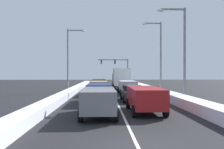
# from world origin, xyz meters

# --- Properties ---
(ground_plane) EXTENTS (125.07, 125.07, 0.00)m
(ground_plane) POSITION_xyz_m (0.00, 19.24, 0.00)
(ground_plane) COLOR black
(lane_stripe_between_right_lane_and_center_lane) EXTENTS (0.14, 52.91, 0.01)m
(lane_stripe_between_right_lane_and_center_lane) POSITION_xyz_m (-0.00, 24.05, 0.00)
(lane_stripe_between_right_lane_and_center_lane) COLOR silver
(lane_stripe_between_right_lane_and_center_lane) RESTS_ON ground
(snow_bank_right_shoulder) EXTENTS (1.44, 52.91, 0.75)m
(snow_bank_right_shoulder) POSITION_xyz_m (5.30, 24.05, 0.37)
(snow_bank_right_shoulder) COLOR silver
(snow_bank_right_shoulder) RESTS_ON ground
(snow_bank_left_shoulder) EXTENTS (1.21, 52.91, 0.62)m
(snow_bank_left_shoulder) POSITION_xyz_m (-5.30, 24.05, 0.31)
(snow_bank_left_shoulder) COLOR silver
(snow_bank_left_shoulder) RESTS_ON ground
(suv_red_right_lane_nearest) EXTENTS (2.16, 4.90, 1.67)m
(suv_red_right_lane_nearest) POSITION_xyz_m (1.57, 7.14, 1.02)
(suv_red_right_lane_nearest) COLOR maroon
(suv_red_right_lane_nearest) RESTS_ON ground
(sedan_charcoal_right_lane_second) EXTENTS (2.00, 4.50, 1.51)m
(sedan_charcoal_right_lane_second) POSITION_xyz_m (1.51, 13.44, 0.76)
(sedan_charcoal_right_lane_second) COLOR #38383D
(sedan_charcoal_right_lane_second) RESTS_ON ground
(suv_silver_right_lane_third) EXTENTS (2.16, 4.90, 1.67)m
(suv_silver_right_lane_third) POSITION_xyz_m (1.81, 20.23, 1.02)
(suv_silver_right_lane_third) COLOR #B7BABF
(suv_silver_right_lane_third) RESTS_ON ground
(box_truck_right_lane_fourth) EXTENTS (2.53, 7.20, 3.36)m
(box_truck_right_lane_fourth) POSITION_xyz_m (1.51, 27.46, 1.90)
(box_truck_right_lane_fourth) COLOR #1E5633
(box_truck_right_lane_fourth) RESTS_ON ground
(sedan_white_right_lane_fifth) EXTENTS (2.00, 4.50, 1.51)m
(sedan_white_right_lane_fifth) POSITION_xyz_m (1.78, 36.04, 0.76)
(sedan_white_right_lane_fifth) COLOR silver
(sedan_white_right_lane_fifth) RESTS_ON ground
(suv_gray_center_lane_nearest) EXTENTS (2.16, 4.90, 1.67)m
(suv_gray_center_lane_nearest) POSITION_xyz_m (-1.51, 5.96, 1.02)
(suv_gray_center_lane_nearest) COLOR slate
(suv_gray_center_lane_nearest) RESTS_ON ground
(suv_navy_center_lane_second) EXTENTS (2.16, 4.90, 1.67)m
(suv_navy_center_lane_second) POSITION_xyz_m (-1.65, 12.20, 1.02)
(suv_navy_center_lane_second) COLOR navy
(suv_navy_center_lane_second) RESTS_ON ground
(suv_tan_center_lane_third) EXTENTS (2.16, 4.90, 1.67)m
(suv_tan_center_lane_third) POSITION_xyz_m (-1.79, 19.17, 1.02)
(suv_tan_center_lane_third) COLOR #937F60
(suv_tan_center_lane_third) RESTS_ON ground
(suv_black_center_lane_fourth) EXTENTS (2.16, 4.90, 1.67)m
(suv_black_center_lane_fourth) POSITION_xyz_m (-1.90, 26.25, 1.02)
(suv_black_center_lane_fourth) COLOR black
(suv_black_center_lane_fourth) RESTS_ON ground
(sedan_maroon_center_lane_fifth) EXTENTS (2.00, 4.50, 1.51)m
(sedan_maroon_center_lane_fifth) POSITION_xyz_m (-1.58, 32.12, 0.76)
(sedan_maroon_center_lane_fifth) COLOR maroon
(sedan_maroon_center_lane_fifth) RESTS_ON ground
(traffic_light_gantry) EXTENTS (7.54, 0.47, 6.20)m
(traffic_light_gantry) POSITION_xyz_m (2.57, 48.09, 4.50)
(traffic_light_gantry) COLOR slate
(traffic_light_gantry) RESTS_ON ground
(street_lamp_right_near) EXTENTS (2.66, 0.36, 8.52)m
(street_lamp_right_near) POSITION_xyz_m (5.74, 12.03, 5.07)
(street_lamp_right_near) COLOR gray
(street_lamp_right_near) RESTS_ON ground
(street_lamp_right_mid) EXTENTS (2.66, 0.36, 9.39)m
(street_lamp_right_mid) POSITION_xyz_m (6.08, 21.65, 5.53)
(street_lamp_right_mid) COLOR gray
(street_lamp_right_mid) RESTS_ON ground
(street_lamp_left_mid) EXTENTS (2.66, 0.36, 8.69)m
(street_lamp_left_mid) POSITION_xyz_m (-5.76, 23.25, 5.16)
(street_lamp_left_mid) COLOR gray
(street_lamp_left_mid) RESTS_ON ground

